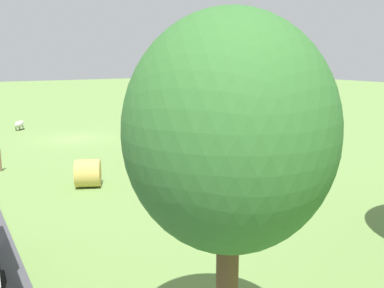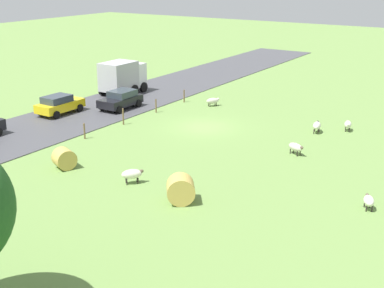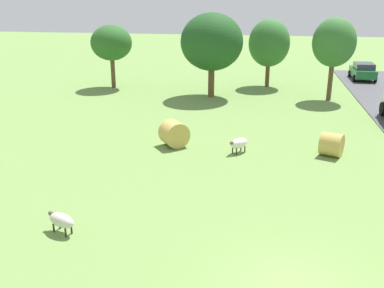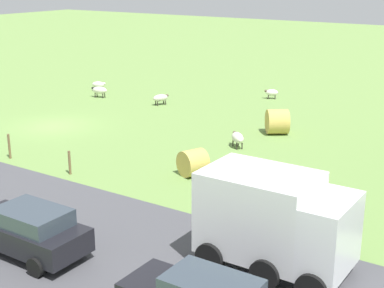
% 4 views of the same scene
% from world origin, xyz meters
% --- Properties ---
extents(ground_plane, '(160.00, 160.00, 0.00)m').
position_xyz_m(ground_plane, '(0.00, 0.00, 0.00)').
color(ground_plane, '#6B8E47').
extents(road_strip, '(8.00, 80.00, 0.06)m').
position_xyz_m(road_strip, '(10.45, 0.00, 0.03)').
color(road_strip, '#47474C').
rests_on(road_strip, ground_plane).
extents(sheep_0, '(1.20, 1.24, 0.85)m').
position_xyz_m(sheep_0, '(-2.39, 11.65, 0.56)').
color(sheep_0, silver).
rests_on(sheep_0, ground_plane).
extents(sheep_1, '(0.81, 1.34, 0.83)m').
position_xyz_m(sheep_1, '(-7.79, -3.32, 0.56)').
color(sheep_1, silver).
rests_on(sheep_1, ground_plane).
extents(sheep_2, '(0.79, 1.22, 0.77)m').
position_xyz_m(sheep_2, '(-9.58, -5.06, 0.51)').
color(sheep_2, silver).
rests_on(sheep_2, ground_plane).
extents(sheep_3, '(1.29, 0.94, 0.78)m').
position_xyz_m(sheep_3, '(-8.33, 2.05, 0.52)').
color(sheep_3, beige).
rests_on(sheep_3, ground_plane).
extents(sheep_4, '(1.07, 1.25, 0.74)m').
position_xyz_m(sheep_4, '(2.75, -5.94, 0.48)').
color(sheep_4, beige).
rests_on(sheep_4, ground_plane).
extents(sheep_5, '(0.85, 1.07, 0.73)m').
position_xyz_m(sheep_5, '(-14.60, 7.78, 0.48)').
color(sheep_5, silver).
rests_on(sheep_5, ground_plane).
extents(hay_bale_0, '(1.91, 1.86, 1.46)m').
position_xyz_m(hay_bale_0, '(-6.12, 12.25, 0.73)').
color(hay_bale_0, tan).
rests_on(hay_bale_0, ground_plane).
extents(hay_bale_1, '(1.49, 1.58, 1.25)m').
position_xyz_m(hay_bale_1, '(2.58, 12.04, 0.63)').
color(hay_bale_1, tan).
rests_on(hay_bale_1, ground_plane).
extents(fence_post_0, '(0.12, 0.12, 1.16)m').
position_xyz_m(fence_post_0, '(5.68, -5.76, 0.58)').
color(fence_post_0, brown).
rests_on(fence_post_0, ground_plane).
extents(fence_post_1, '(0.12, 0.12, 1.17)m').
position_xyz_m(fence_post_1, '(5.68, -1.47, 0.59)').
color(fence_post_1, brown).
rests_on(fence_post_1, ground_plane).
extents(fence_post_2, '(0.12, 0.12, 1.29)m').
position_xyz_m(fence_post_2, '(5.68, 2.81, 0.65)').
color(fence_post_2, brown).
rests_on(fence_post_2, ground_plane).
extents(fence_post_3, '(0.12, 0.12, 1.15)m').
position_xyz_m(fence_post_3, '(5.68, 7.10, 0.58)').
color(fence_post_3, brown).
rests_on(fence_post_3, ground_plane).
extents(truck_1, '(2.70, 4.49, 3.15)m').
position_xyz_m(truck_1, '(12.41, -5.15, 1.76)').
color(truck_1, white).
rests_on(truck_1, road_strip).
extents(car_1, '(2.20, 3.96, 1.56)m').
position_xyz_m(car_1, '(8.94, -0.78, 0.87)').
color(car_1, black).
rests_on(car_1, road_strip).
extents(car_4, '(2.05, 4.09, 1.58)m').
position_xyz_m(car_4, '(12.10, 3.38, 0.88)').
color(car_4, yellow).
rests_on(car_4, road_strip).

